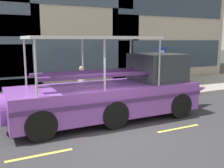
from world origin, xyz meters
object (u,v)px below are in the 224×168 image
at_px(pedestrian_near_bow, 139,75).
at_px(pedestrian_mid_left, 82,80).
at_px(duck_tour_boat, 119,91).
at_px(parking_sign, 161,62).

distance_m(pedestrian_near_bow, pedestrian_mid_left, 3.43).
xyz_separation_m(duck_tour_boat, pedestrian_mid_left, (-0.53, 2.81, 0.12)).
xyz_separation_m(parking_sign, duck_tour_boat, (-3.99, -2.55, -0.83)).
bearing_deg(pedestrian_mid_left, pedestrian_near_bow, 3.95).
relative_size(parking_sign, pedestrian_near_bow, 1.52).
bearing_deg(parking_sign, duck_tour_boat, -147.41).
distance_m(duck_tour_boat, pedestrian_mid_left, 2.86).
height_order(pedestrian_near_bow, pedestrian_mid_left, pedestrian_mid_left).
bearing_deg(pedestrian_mid_left, parking_sign, -3.26).
bearing_deg(duck_tour_boat, pedestrian_near_bow, 46.40).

